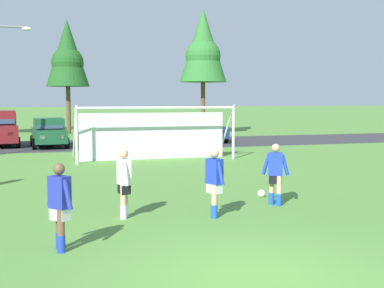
{
  "coord_description": "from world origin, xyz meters",
  "views": [
    {
      "loc": [
        -3.39,
        -7.31,
        2.79
      ],
      "look_at": [
        1.39,
        7.84,
        1.45
      ],
      "focal_mm": 48.73,
      "sensor_mm": 36.0,
      "label": 1
    }
  ],
  "objects": [
    {
      "name": "ground_plane",
      "position": [
        0.0,
        15.0,
        0.0
      ],
      "size": [
        400.0,
        400.0,
        0.0
      ],
      "primitive_type": "plane",
      "color": "#518438"
    },
    {
      "name": "parking_lot_strip",
      "position": [
        0.0,
        25.59,
        0.0
      ],
      "size": [
        52.0,
        8.4,
        0.01
      ],
      "primitive_type": "cube",
      "color": "#333335",
      "rests_on": "ground"
    },
    {
      "name": "soccer_ball",
      "position": [
        2.97,
        6.2,
        0.11
      ],
      "size": [
        0.22,
        0.22,
        0.22
      ],
      "color": "white",
      "rests_on": "ground"
    },
    {
      "name": "soccer_goal",
      "position": [
        2.27,
        16.43,
        1.29
      ],
      "size": [
        7.44,
        1.95,
        2.57
      ],
      "color": "white",
      "rests_on": "ground"
    },
    {
      "name": "player_midfield_center",
      "position": [
        -1.26,
        4.78,
        0.82
      ],
      "size": [
        0.29,
        0.75,
        1.64
      ],
      "color": "tan",
      "rests_on": "ground"
    },
    {
      "name": "player_defender_far",
      "position": [
        2.84,
        5.06,
        0.82
      ],
      "size": [
        0.66,
        0.48,
        1.64
      ],
      "color": "tan",
      "rests_on": "ground"
    },
    {
      "name": "player_winger_left",
      "position": [
        -2.87,
        2.44,
        0.82
      ],
      "size": [
        0.47,
        0.67,
        1.64
      ],
      "color": "brown",
      "rests_on": "ground"
    },
    {
      "name": "player_winger_right",
      "position": [
        0.81,
        4.22,
        0.82
      ],
      "size": [
        0.37,
        0.74,
        1.64
      ],
      "color": "tan",
      "rests_on": "ground"
    },
    {
      "name": "parked_car_slot_left",
      "position": [
        -5.02,
        26.15,
        1.11
      ],
      "size": [
        2.38,
        4.72,
        2.16
      ],
      "color": "maroon",
      "rests_on": "ground"
    },
    {
      "name": "parked_car_slot_center_left",
      "position": [
        -2.21,
        24.69,
        0.88
      ],
      "size": [
        2.15,
        4.26,
        1.72
      ],
      "color": "#194C2D",
      "rests_on": "ground"
    },
    {
      "name": "parked_car_slot_center",
      "position": [
        0.53,
        25.79,
        0.88
      ],
      "size": [
        2.13,
        4.25,
        1.72
      ],
      "color": "silver",
      "rests_on": "ground"
    },
    {
      "name": "parked_car_slot_center_right",
      "position": [
        4.8,
        24.76,
        0.88
      ],
      "size": [
        2.06,
        4.21,
        1.72
      ],
      "color": "#B2B2BC",
      "rests_on": "ground"
    },
    {
      "name": "parked_car_slot_right",
      "position": [
        7.98,
        25.61,
        0.88
      ],
      "size": [
        2.11,
        4.24,
        1.72
      ],
      "color": "navy",
      "rests_on": "ground"
    },
    {
      "name": "tree_mid_left",
      "position": [
        -0.14,
        37.11,
        6.48
      ],
      "size": [
        3.54,
        3.54,
        9.43
      ],
      "color": "brown",
      "rests_on": "ground"
    },
    {
      "name": "tree_center_back",
      "position": [
        10.41,
        33.38,
        7.05
      ],
      "size": [
        3.85,
        3.85,
        10.26
      ],
      "color": "brown",
      "rests_on": "ground"
    }
  ]
}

